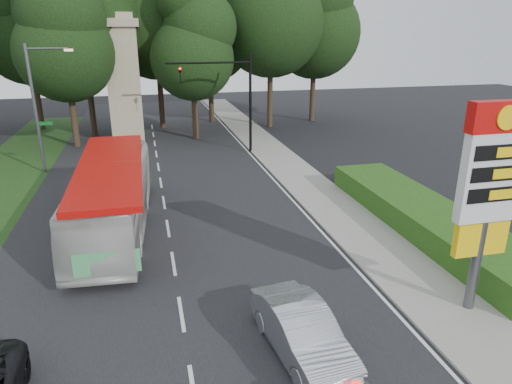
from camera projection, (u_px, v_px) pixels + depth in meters
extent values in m
cube|color=black|center=(167.00, 220.00, 22.12)|extent=(14.00, 80.00, 0.02)
cube|color=gray|center=(330.00, 204.00, 24.02)|extent=(3.00, 80.00, 0.12)
cube|color=#264813|center=(426.00, 218.00, 20.85)|extent=(3.00, 14.00, 1.20)
cylinder|color=#59595E|center=(475.00, 267.00, 14.51)|extent=(0.32, 0.32, 3.20)
cube|color=yellow|center=(480.00, 238.00, 14.17)|extent=(1.80, 0.25, 1.10)
cube|color=silver|center=(491.00, 177.00, 13.51)|extent=(2.00, 0.35, 2.80)
cube|color=#B20B09|center=(502.00, 116.00, 12.91)|extent=(2.10, 0.40, 0.90)
cylinder|color=yellow|center=(508.00, 118.00, 12.71)|extent=(0.70, 0.05, 0.70)
cube|color=black|center=(501.00, 152.00, 13.07)|extent=(1.70, 0.04, 0.45)
cube|color=black|center=(497.00, 174.00, 13.28)|extent=(1.70, 0.04, 0.45)
cube|color=black|center=(493.00, 195.00, 13.50)|extent=(1.70, 0.04, 0.45)
cylinder|color=black|center=(250.00, 104.00, 33.49)|extent=(0.20, 0.20, 7.20)
cylinder|color=black|center=(208.00, 63.00, 31.81)|extent=(6.00, 0.14, 0.14)
imported|color=black|center=(180.00, 67.00, 31.44)|extent=(0.18, 0.22, 1.10)
sphere|color=#FF0C05|center=(180.00, 69.00, 31.34)|extent=(0.18, 0.18, 0.18)
cylinder|color=#59595E|center=(35.00, 111.00, 28.32)|extent=(0.20, 0.20, 8.00)
cylinder|color=#59595E|center=(47.00, 48.00, 27.36)|extent=(2.40, 0.12, 0.12)
cube|color=#FFE599|center=(69.00, 50.00, 27.66)|extent=(0.50, 0.22, 0.14)
cube|color=#0C591E|center=(45.00, 123.00, 28.69)|extent=(0.85, 0.04, 0.22)
cube|color=#0C591E|center=(40.00, 127.00, 29.10)|extent=(0.04, 0.85, 0.22)
cube|color=tan|center=(125.00, 86.00, 36.65)|extent=(2.50, 2.50, 9.00)
cube|color=tan|center=(119.00, 23.00, 35.05)|extent=(3.00, 3.00, 0.60)
cube|color=tan|center=(118.00, 16.00, 34.89)|extent=(2.20, 2.20, 0.50)
cylinder|color=#2D2116|center=(38.00, 100.00, 41.86)|extent=(0.50, 0.50, 5.40)
sphere|color=black|center=(28.00, 36.00, 40.01)|extent=(8.40, 8.40, 8.40)
cylinder|color=#2D2116|center=(91.00, 98.00, 39.14)|extent=(0.50, 0.50, 6.48)
sphere|color=black|center=(81.00, 15.00, 36.92)|extent=(10.08, 10.08, 10.08)
cylinder|color=#2D2116|center=(161.00, 96.00, 42.42)|extent=(0.50, 0.50, 5.94)
sphere|color=black|center=(156.00, 26.00, 40.38)|extent=(9.24, 9.24, 9.24)
cylinder|color=#2D2116|center=(211.00, 96.00, 45.49)|extent=(0.50, 0.50, 5.22)
sphere|color=black|center=(209.00, 39.00, 43.71)|extent=(8.12, 8.12, 8.12)
sphere|color=black|center=(208.00, 6.00, 42.74)|extent=(6.96, 6.96, 6.96)
cylinder|color=#2D2116|center=(270.00, 95.00, 42.81)|extent=(0.50, 0.50, 6.12)
sphere|color=black|center=(271.00, 23.00, 40.71)|extent=(9.52, 9.52, 9.52)
cylinder|color=#2D2116|center=(313.00, 93.00, 45.86)|extent=(0.50, 0.50, 5.58)
sphere|color=black|center=(315.00, 33.00, 43.95)|extent=(8.68, 8.68, 8.68)
cylinder|color=#2D2116|center=(74.00, 117.00, 35.55)|extent=(0.50, 0.50, 4.68)
sphere|color=black|center=(65.00, 53.00, 33.95)|extent=(7.28, 7.28, 7.28)
sphere|color=black|center=(60.00, 16.00, 33.09)|extent=(6.24, 6.24, 6.24)
cylinder|color=#2D2116|center=(195.00, 114.00, 38.21)|extent=(0.50, 0.50, 4.32)
sphere|color=black|center=(192.00, 59.00, 36.73)|extent=(6.72, 6.72, 6.72)
sphere|color=black|center=(191.00, 27.00, 35.94)|extent=(5.76, 5.76, 5.76)
imported|color=silver|center=(113.00, 197.00, 20.65)|extent=(3.45, 11.55, 3.17)
imported|color=#B6B8BF|center=(302.00, 332.00, 12.74)|extent=(2.08, 4.60, 1.47)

